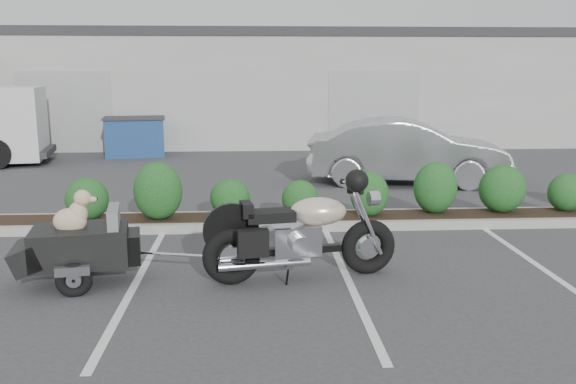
{
  "coord_description": "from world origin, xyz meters",
  "views": [
    {
      "loc": [
        -0.01,
        -8.03,
        2.66
      ],
      "look_at": [
        0.55,
        1.38,
        0.75
      ],
      "focal_mm": 38.0,
      "sensor_mm": 36.0,
      "label": 1
    }
  ],
  "objects": [
    {
      "name": "motorcycle",
      "position": [
        0.61,
        -0.58,
        0.58
      ],
      "size": [
        2.54,
        1.02,
        1.46
      ],
      "rotation": [
        0.0,
        0.0,
        0.17
      ],
      "color": "black",
      "rests_on": "ground"
    },
    {
      "name": "dumpster",
      "position": [
        -3.63,
        11.0,
        0.61
      ],
      "size": [
        2.0,
        1.51,
        1.21
      ],
      "rotation": [
        0.0,
        0.0,
        0.14
      ],
      "color": "navy",
      "rests_on": "ground"
    },
    {
      "name": "planter_kerb",
      "position": [
        1.0,
        2.2,
        0.07
      ],
      "size": [
        12.0,
        1.0,
        0.15
      ],
      "primitive_type": "cube",
      "color": "#9E9E93",
      "rests_on": "ground"
    },
    {
      "name": "sedan",
      "position": [
        3.62,
        5.95,
        0.76
      ],
      "size": [
        4.83,
        2.43,
        1.52
      ],
      "primitive_type": "imported",
      "rotation": [
        0.0,
        0.0,
        1.39
      ],
      "color": "#B0B0B7",
      "rests_on": "ground"
    },
    {
      "name": "pet_trailer",
      "position": [
        -2.19,
        -0.56,
        0.51
      ],
      "size": [
        2.06,
        1.17,
        1.21
      ],
      "rotation": [
        0.0,
        0.0,
        0.17
      ],
      "color": "black",
      "rests_on": "ground"
    },
    {
      "name": "building",
      "position": [
        0.0,
        17.0,
        2.0
      ],
      "size": [
        26.0,
        10.0,
        4.0
      ],
      "primitive_type": "cube",
      "color": "#9EA099",
      "rests_on": "ground"
    },
    {
      "name": "ground",
      "position": [
        0.0,
        0.0,
        0.0
      ],
      "size": [
        90.0,
        90.0,
        0.0
      ],
      "primitive_type": "plane",
      "color": "#38383A",
      "rests_on": "ground"
    }
  ]
}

